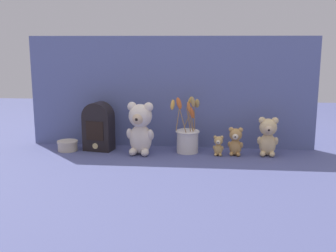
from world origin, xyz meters
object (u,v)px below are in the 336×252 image
(teddy_bear_tiny, at_px, (218,145))
(teddy_bear_small, at_px, (236,141))
(teddy_bear_medium, at_px, (268,136))
(decorative_tin_tall, at_px, (68,146))
(flower_vase, at_px, (187,137))
(teddy_bear_large, at_px, (140,127))
(vintage_radio, at_px, (98,126))

(teddy_bear_tiny, bearing_deg, teddy_bear_small, 8.58)
(teddy_bear_medium, distance_m, teddy_bear_tiny, 0.26)
(teddy_bear_medium, relative_size, teddy_bear_tiny, 1.92)
(teddy_bear_medium, distance_m, decorative_tin_tall, 1.08)
(teddy_bear_medium, relative_size, flower_vase, 0.66)
(teddy_bear_small, distance_m, teddy_bear_tiny, 0.09)
(teddy_bear_medium, bearing_deg, teddy_bear_large, -176.55)
(teddy_bear_tiny, bearing_deg, teddy_bear_large, -178.09)
(teddy_bear_large, height_order, teddy_bear_small, teddy_bear_large)
(teddy_bear_large, bearing_deg, decorative_tin_tall, 175.32)
(teddy_bear_small, bearing_deg, teddy_bear_large, -176.89)
(teddy_bear_large, xyz_separation_m, teddy_bear_small, (0.50, 0.03, -0.07))
(teddy_bear_tiny, height_order, flower_vase, flower_vase)
(vintage_radio, bearing_deg, teddy_bear_large, -14.52)
(vintage_radio, bearing_deg, decorative_tin_tall, -170.19)
(vintage_radio, xyz_separation_m, decorative_tin_tall, (-0.17, -0.03, -0.11))
(teddy_bear_tiny, height_order, vintage_radio, vintage_radio)
(flower_vase, relative_size, vintage_radio, 1.17)
(teddy_bear_large, distance_m, flower_vase, 0.26)
(decorative_tin_tall, bearing_deg, vintage_radio, 9.81)
(teddy_bear_medium, bearing_deg, decorative_tin_tall, -179.65)
(teddy_bear_medium, xyz_separation_m, vintage_radio, (-0.91, 0.02, 0.03))
(teddy_bear_large, relative_size, decorative_tin_tall, 2.48)
(decorative_tin_tall, bearing_deg, teddy_bear_tiny, -1.39)
(teddy_bear_small, height_order, flower_vase, flower_vase)
(teddy_bear_large, distance_m, decorative_tin_tall, 0.43)
(teddy_bear_tiny, relative_size, vintage_radio, 0.40)
(flower_vase, bearing_deg, teddy_bear_medium, -2.77)
(teddy_bear_large, height_order, teddy_bear_medium, teddy_bear_large)
(teddy_bear_small, distance_m, vintage_radio, 0.74)
(teddy_bear_tiny, bearing_deg, decorative_tin_tall, 178.61)
(teddy_bear_large, xyz_separation_m, flower_vase, (0.24, 0.06, -0.06))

